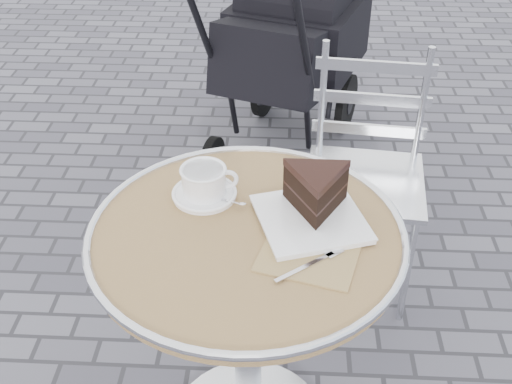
{
  "coord_description": "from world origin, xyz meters",
  "views": [
    {
      "loc": [
        0.08,
        -1.1,
        1.64
      ],
      "look_at": [
        0.02,
        0.08,
        0.78
      ],
      "focal_mm": 45.0,
      "sensor_mm": 36.0,
      "label": 1
    }
  ],
  "objects_px": {
    "cafe_table": "(247,285)",
    "cappuccino_set": "(205,184)",
    "bistro_chair": "(368,145)",
    "cake_plate_set": "(315,197)",
    "baby_stroller": "(290,51)"
  },
  "relations": [
    {
      "from": "cafe_table",
      "to": "bistro_chair",
      "type": "height_order",
      "value": "bistro_chair"
    },
    {
      "from": "bistro_chair",
      "to": "baby_stroller",
      "type": "relative_size",
      "value": 0.76
    },
    {
      "from": "cafe_table",
      "to": "baby_stroller",
      "type": "xyz_separation_m",
      "value": [
        0.09,
        1.58,
        -0.08
      ]
    },
    {
      "from": "bistro_chair",
      "to": "cake_plate_set",
      "type": "bearing_deg",
      "value": -101.11
    },
    {
      "from": "cafe_table",
      "to": "cappuccino_set",
      "type": "height_order",
      "value": "cappuccino_set"
    },
    {
      "from": "cake_plate_set",
      "to": "baby_stroller",
      "type": "distance_m",
      "value": 1.55
    },
    {
      "from": "cafe_table",
      "to": "cake_plate_set",
      "type": "relative_size",
      "value": 1.96
    },
    {
      "from": "cake_plate_set",
      "to": "bistro_chair",
      "type": "xyz_separation_m",
      "value": [
        0.2,
        0.66,
        -0.26
      ]
    },
    {
      "from": "cappuccino_set",
      "to": "cake_plate_set",
      "type": "bearing_deg",
      "value": -24.36
    },
    {
      "from": "cappuccino_set",
      "to": "cake_plate_set",
      "type": "distance_m",
      "value": 0.27
    },
    {
      "from": "cafe_table",
      "to": "cappuccino_set",
      "type": "distance_m",
      "value": 0.26
    },
    {
      "from": "cappuccino_set",
      "to": "bistro_chair",
      "type": "height_order",
      "value": "bistro_chair"
    },
    {
      "from": "cappuccino_set",
      "to": "bistro_chair",
      "type": "distance_m",
      "value": 0.79
    },
    {
      "from": "cafe_table",
      "to": "bistro_chair",
      "type": "relative_size",
      "value": 0.87
    },
    {
      "from": "cappuccino_set",
      "to": "cake_plate_set",
      "type": "height_order",
      "value": "cake_plate_set"
    }
  ]
}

